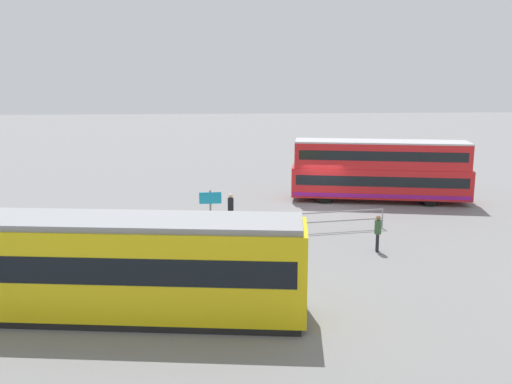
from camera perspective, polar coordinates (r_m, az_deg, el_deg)
ground_plane at (r=35.53m, az=6.81°, el=-1.56°), size 160.00×160.00×0.00m
double_decker_bus at (r=37.47m, az=12.31°, el=2.11°), size 11.50×4.54×3.94m
tram_yellow at (r=20.53m, az=-17.85°, el=-6.96°), size 16.09×4.65×3.49m
pedestrian_near_railing at (r=30.91m, az=-2.56°, el=-1.54°), size 0.45×0.45×1.81m
pedestrian_crossing at (r=27.17m, az=12.10°, el=-3.80°), size 0.38×0.38×1.75m
pedestrian_railing at (r=29.66m, az=4.47°, el=-2.75°), size 9.17×1.44×1.08m
info_sign at (r=29.28m, az=-4.59°, el=-1.19°), size 1.14×0.14×2.33m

